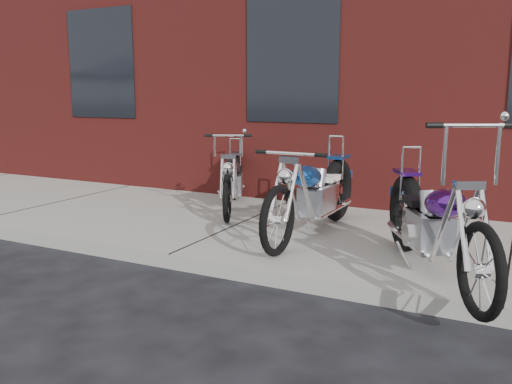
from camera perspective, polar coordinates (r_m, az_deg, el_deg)
The scene contains 5 objects.
ground at distance 5.47m, azimuth -9.15°, elevation -8.01°, with size 120.00×120.00×0.00m, color #28292E.
sidewalk at distance 6.66m, azimuth -1.55°, elevation -3.85°, with size 22.00×3.00×0.15m, color gray.
chopper_purple at distance 4.87m, azimuth 18.23°, elevation -3.51°, with size 1.27×2.17×1.36m.
chopper_blue at distance 6.03m, azimuth 6.10°, elevation -0.44°, with size 0.59×2.42×1.05m.
chopper_third at distance 7.35m, azimuth -2.53°, elevation 1.09°, with size 0.98×1.94×1.06m.
Camera 1 is at (3.09, -4.17, 1.71)m, focal length 38.00 mm.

